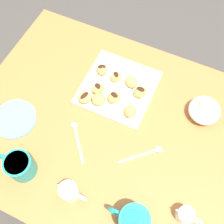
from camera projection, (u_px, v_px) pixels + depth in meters
The scene contains 26 objects.
ground_plane at pixel (111, 175), 1.68m from camera, with size 8.00×8.00×0.00m, color #423D38.
dining_table at pixel (111, 139), 1.13m from camera, with size 1.07×0.83×0.75m.
pastry_plate_square at pixel (118, 88), 1.07m from camera, with size 0.27×0.27×0.02m, color white.
coffee_mug_teal_left at pixel (133, 221), 0.81m from camera, with size 0.13×0.09×0.15m.
coffee_mug_teal_right at pixel (20, 166), 0.89m from camera, with size 0.13×0.09×0.09m.
cream_pitcher_white at pixel (69, 192), 0.86m from camera, with size 0.10×0.06×0.07m.
ice_cream_bowl at pixel (205, 110), 1.00m from camera, with size 0.12×0.12×0.09m.
chocolate_sauce_pitcher at pixel (186, 215), 0.84m from camera, with size 0.09×0.05×0.06m.
saucer_sky_left at pixel (15, 119), 1.01m from camera, with size 0.16×0.16×0.01m, color #66A8DB.
loose_spoon_near_saucer at pixel (77, 137), 0.98m from camera, with size 0.11×0.13×0.01m.
loose_spoon_by_plate at pixel (146, 154), 0.96m from camera, with size 0.13×0.12×0.01m.
beignet_0 at pixel (114, 97), 1.02m from camera, with size 0.04×0.05×0.04m, color #D19347.
chocolate_drizzle_0 at pixel (114, 95), 1.01m from camera, with size 0.03×0.02×0.01m, color black.
beignet_1 at pixel (98, 89), 1.04m from camera, with size 0.04×0.05×0.04m, color #D19347.
chocolate_drizzle_1 at pixel (98, 86), 1.02m from camera, with size 0.03×0.02×0.01m, color black.
beignet_2 at pixel (140, 92), 1.03m from camera, with size 0.05×0.05×0.04m, color #D19347.
chocolate_drizzle_2 at pixel (141, 89), 1.01m from camera, with size 0.03×0.02×0.01m, color black.
beignet_3 at pixel (99, 99), 1.02m from camera, with size 0.05×0.05×0.03m, color #D19347.
beignet_4 at pixel (102, 70), 1.08m from camera, with size 0.04×0.05×0.04m, color #D19347.
chocolate_drizzle_4 at pixel (102, 66), 1.06m from camera, with size 0.03×0.02×0.01m, color black.
beignet_5 at pixel (132, 82), 1.05m from camera, with size 0.04×0.05×0.03m, color #D19347.
beignet_6 at pixel (116, 77), 1.07m from camera, with size 0.04×0.05×0.03m, color #D19347.
chocolate_drizzle_6 at pixel (116, 74), 1.05m from camera, with size 0.03×0.02×0.01m, color black.
beignet_7 at pixel (85, 98), 1.02m from camera, with size 0.05×0.05×0.03m, color #D19347.
chocolate_drizzle_7 at pixel (84, 95), 1.01m from camera, with size 0.04×0.02×0.01m, color black.
beignet_8 at pixel (130, 111), 1.00m from camera, with size 0.05×0.05×0.04m, color #D19347.
Camera 1 is at (-0.17, 0.36, 1.68)m, focal length 43.70 mm.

